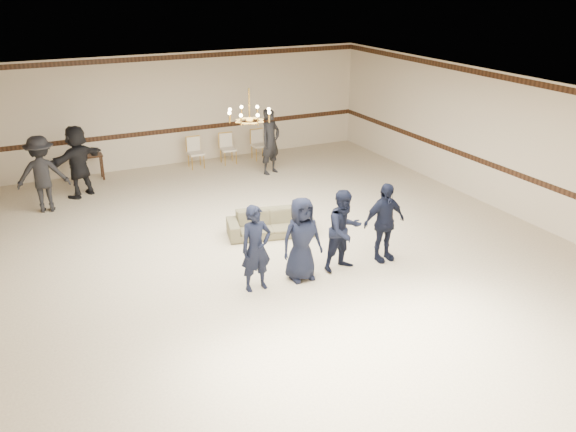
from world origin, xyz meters
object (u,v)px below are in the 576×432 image
(boy_b, at_px, (302,239))
(chandelier, at_px, (249,105))
(adult_left, at_px, (42,174))
(settee, at_px, (270,223))
(boy_a, at_px, (256,248))
(adult_mid, at_px, (78,161))
(adult_right, at_px, (271,142))
(banquet_chair_mid, at_px, (228,149))
(boy_c, at_px, (344,230))
(boy_d, at_px, (384,222))
(console_table, at_px, (88,168))
(banquet_chair_right, at_px, (259,145))
(banquet_chair_left, at_px, (196,153))

(boy_b, bearing_deg, chandelier, 94.17)
(adult_left, bearing_deg, settee, 148.12)
(boy_a, height_order, adult_left, adult_left)
(boy_a, xyz_separation_m, adult_mid, (-2.12, 6.39, 0.12))
(adult_right, distance_m, banquet_chair_mid, 1.65)
(boy_c, bearing_deg, boy_b, 171.76)
(boy_b, bearing_deg, boy_d, 0.93)
(chandelier, bearing_deg, boy_b, -86.76)
(adult_left, xyz_separation_m, console_table, (1.25, 1.88, -0.56))
(chandelier, height_order, adult_right, chandelier)
(boy_a, height_order, adult_right, adult_right)
(adult_mid, xyz_separation_m, adult_right, (5.10, -0.40, 0.00))
(boy_c, height_order, adult_left, adult_left)
(boy_a, relative_size, boy_c, 1.00)
(boy_d, bearing_deg, chandelier, 130.46)
(chandelier, xyz_separation_m, boy_b, (0.12, -2.08, -2.08))
(adult_right, bearing_deg, settee, -138.06)
(adult_mid, height_order, banquet_chair_mid, adult_mid)
(adult_mid, bearing_deg, chandelier, 92.52)
(boy_d, height_order, adult_mid, adult_mid)
(boy_c, height_order, banquet_chair_mid, boy_c)
(boy_d, height_order, banquet_chair_right, boy_d)
(chandelier, relative_size, boy_d, 0.59)
(boy_d, relative_size, adult_left, 0.87)
(boy_d, relative_size, adult_mid, 0.87)
(banquet_chair_left, xyz_separation_m, banquet_chair_mid, (1.00, 0.00, 0.00))
(boy_a, bearing_deg, settee, 56.61)
(console_table, bearing_deg, boy_a, -75.27)
(adult_right, bearing_deg, boy_b, -132.84)
(boy_a, xyz_separation_m, settee, (1.20, 2.05, -0.53))
(chandelier, height_order, banquet_chair_right, chandelier)
(chandelier, relative_size, boy_b, 0.59)
(banquet_chair_mid, xyz_separation_m, banquet_chair_right, (1.00, 0.00, 0.00))
(settee, xyz_separation_m, banquet_chair_right, (2.03, 5.32, 0.17))
(boy_d, distance_m, banquet_chair_mid, 7.40)
(settee, height_order, banquet_chair_left, banquet_chair_left)
(boy_a, distance_m, adult_left, 6.44)
(boy_a, height_order, boy_b, same)
(banquet_chair_mid, bearing_deg, banquet_chair_right, 4.32)
(adult_left, xyz_separation_m, adult_mid, (0.90, 0.70, 0.00))
(boy_a, relative_size, adult_right, 0.87)
(chandelier, xyz_separation_m, banquet_chair_right, (2.45, 5.29, -2.43))
(banquet_chair_mid, bearing_deg, banquet_chair_left, -175.68)
(adult_right, xyz_separation_m, console_table, (-4.75, 1.58, -0.56))
(boy_a, distance_m, boy_c, 1.80)
(boy_b, bearing_deg, settee, 82.66)
(adult_left, height_order, adult_mid, same)
(banquet_chair_right, distance_m, console_table, 5.00)
(adult_mid, bearing_deg, boy_c, 90.09)
(settee, bearing_deg, banquet_chair_left, 102.74)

